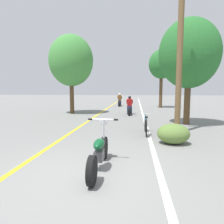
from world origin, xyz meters
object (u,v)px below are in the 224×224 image
at_px(motorcycle_rider_lead, 130,108).
at_px(bicycle_parked, 146,125).
at_px(roadside_tree_right_far, 162,65).
at_px(roadside_tree_left, 71,61).
at_px(motorcycle_rider_far, 120,101).
at_px(roadside_tree_right_near, 189,54).
at_px(motorcycle_foreground, 99,151).
at_px(utility_pole, 180,52).

distance_m(motorcycle_rider_lead, bicycle_parked, 6.48).
bearing_deg(roadside_tree_right_far, roadside_tree_left, -142.48).
height_order(motorcycle_rider_far, bicycle_parked, motorcycle_rider_far).
xyz_separation_m(roadside_tree_right_near, motorcycle_foreground, (-3.55, -6.50, -3.26)).
height_order(roadside_tree_right_near, roadside_tree_left, roadside_tree_left).
distance_m(utility_pole, roadside_tree_right_near, 2.53).
relative_size(motorcycle_rider_lead, motorcycle_rider_far, 1.02).
relative_size(roadside_tree_right_near, motorcycle_rider_lead, 2.72).
distance_m(roadside_tree_right_near, motorcycle_rider_lead, 5.90).
xyz_separation_m(motorcycle_foreground, motorcycle_rider_far, (-0.94, 17.71, 0.13)).
height_order(roadside_tree_right_near, motorcycle_rider_far, roadside_tree_right_near).
distance_m(motorcycle_foreground, motorcycle_rider_far, 17.73).
bearing_deg(utility_pole, roadside_tree_right_near, 67.81).
xyz_separation_m(roadside_tree_right_near, bicycle_parked, (-2.28, -2.58, -3.31)).
bearing_deg(utility_pole, roadside_tree_right_far, 86.43).
bearing_deg(utility_pole, motorcycle_rider_far, 104.66).
bearing_deg(motorcycle_rider_far, roadside_tree_right_far, -19.19).
bearing_deg(motorcycle_rider_far, roadside_tree_right_near, -68.18).
distance_m(roadside_tree_left, motorcycle_rider_lead, 5.67).
relative_size(motorcycle_rider_lead, bicycle_parked, 1.20).
bearing_deg(utility_pole, motorcycle_rider_lead, 109.72).
distance_m(utility_pole, motorcycle_rider_lead, 7.15).
bearing_deg(motorcycle_foreground, roadside_tree_left, 111.18).
bearing_deg(motorcycle_rider_far, bicycle_parked, -80.91).
xyz_separation_m(motorcycle_foreground, motorcycle_rider_lead, (0.39, 10.34, 0.10)).
bearing_deg(bicycle_parked, motorcycle_rider_far, 99.09).
distance_m(utility_pole, roadside_tree_right_far, 12.10).
height_order(motorcycle_foreground, motorcycle_rider_far, motorcycle_rider_far).
xyz_separation_m(utility_pole, motorcycle_rider_lead, (-2.21, 6.17, -2.85)).
height_order(roadside_tree_right_far, motorcycle_rider_lead, roadside_tree_right_far).
height_order(utility_pole, motorcycle_rider_far, utility_pole).
bearing_deg(bicycle_parked, roadside_tree_right_near, 48.46).
bearing_deg(roadside_tree_left, motorcycle_rider_far, 66.46).
distance_m(roadside_tree_right_far, motorcycle_rider_lead, 7.59).
bearing_deg(roadside_tree_left, motorcycle_foreground, -68.82).
xyz_separation_m(roadside_tree_right_far, motorcycle_rider_lead, (-2.96, -5.87, -3.79)).
xyz_separation_m(utility_pole, roadside_tree_right_near, (0.95, 2.32, 0.31)).
relative_size(roadside_tree_right_near, roadside_tree_left, 0.92).
relative_size(utility_pole, motorcycle_foreground, 3.07).
height_order(roadside_tree_right_far, motorcycle_rider_far, roadside_tree_right_far).
height_order(utility_pole, motorcycle_rider_lead, utility_pole).
xyz_separation_m(roadside_tree_right_near, motorcycle_rider_far, (-4.49, 11.21, -3.13)).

